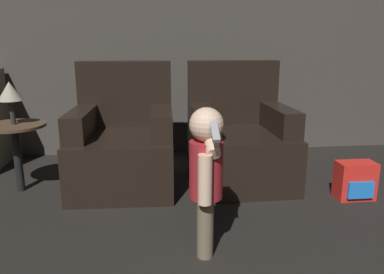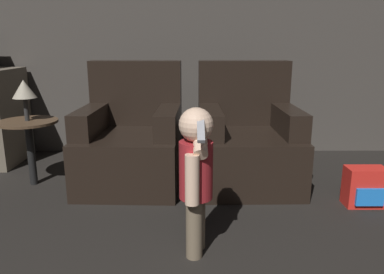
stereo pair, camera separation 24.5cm
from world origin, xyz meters
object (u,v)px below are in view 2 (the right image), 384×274
Objects in this scene: person_toddler at (196,170)px; toy_backpack at (365,187)px; armchair_right at (247,142)px; armchair_left at (132,143)px; lamp at (24,90)px.

person_toddler reaches higher than toy_backpack.
armchair_left is at bearing 179.28° from armchair_right.
person_toddler is 1.39m from toy_backpack.
armchair_left reaches higher than toy_backpack.
person_toddler is at bearing -63.06° from armchair_left.
toy_backpack is (1.71, -0.49, -0.20)m from armchair_left.
armchair_right reaches higher than toy_backpack.
person_toddler is at bearing -153.19° from toy_backpack.
toy_backpack is at bearing -9.70° from lamp.
armchair_right reaches higher than lamp.
armchair_left is at bearing 4.20° from lamp.
armchair_left is 1.79m from toy_backpack.
armchair_left and armchair_right have the same top height.
armchair_right is 1.21× the size of person_toddler.
person_toddler is 2.53× the size of lamp.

